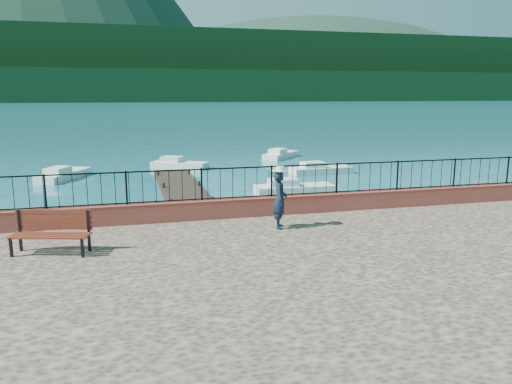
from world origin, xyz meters
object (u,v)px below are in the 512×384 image
boat_3 (64,172)px  boat_1 (294,186)px  person (280,200)px  boat_4 (180,162)px  park_bench (51,241)px  boat_2 (321,167)px  boat_5 (281,153)px

boat_3 → boat_1: bearing=-97.8°
person → boat_4: person is taller
park_bench → boat_2: 21.47m
park_bench → boat_1: park_bench is taller
park_bench → boat_4: 21.88m
boat_3 → boat_4: 7.50m
person → boat_2: person is taller
person → boat_5: bearing=1.1°
boat_2 → boat_5: size_ratio=0.98×
boat_4 → boat_2: bearing=0.5°
boat_1 → boat_3: 13.97m
park_bench → boat_5: bearing=77.3°
boat_2 → boat_4: size_ratio=1.04×
park_bench → boat_2: park_bench is taller
park_bench → boat_3: 18.78m
person → boat_3: bearing=42.2°
boat_1 → boat_5: 14.06m
park_bench → person: size_ratio=1.18×
boat_3 → boat_5: (15.32, 5.95, 0.00)m
boat_1 → boat_5: bearing=77.3°
person → boat_1: 11.10m
person → boat_1: (4.01, 10.22, -1.62)m
boat_1 → boat_2: bearing=58.3°
person → boat_2: (7.70, 15.71, -1.62)m
boat_1 → boat_3: size_ratio=0.95×
boat_1 → boat_4: 11.17m
boat_2 → boat_3: (-15.39, 2.14, 0.00)m
park_bench → boat_2: (13.67, 16.52, -1.11)m
boat_2 → boat_3: bearing=168.9°
boat_5 → boat_1: bearing=-151.6°
boat_3 → park_bench: bearing=-149.4°
park_bench → person: person is taller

